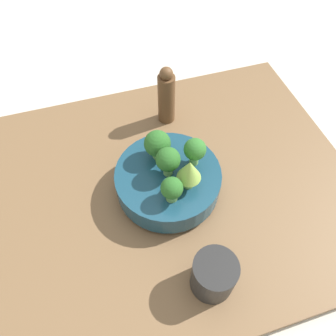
# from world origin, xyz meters

# --- Properties ---
(ground_plane) EXTENTS (6.00, 6.00, 0.00)m
(ground_plane) POSITION_xyz_m (0.00, 0.00, 0.00)
(ground_plane) COLOR beige
(table) EXTENTS (0.98, 0.74, 0.03)m
(table) POSITION_xyz_m (0.00, 0.00, 0.02)
(table) COLOR brown
(table) RESTS_ON ground_plane
(bowl) EXTENTS (0.25, 0.25, 0.07)m
(bowl) POSITION_xyz_m (0.02, -0.01, 0.08)
(bowl) COLOR navy
(bowl) RESTS_ON table
(broccoli_floret_front) EXTENTS (0.05, 0.05, 0.06)m
(broccoli_floret_front) POSITION_xyz_m (0.01, -0.08, 0.14)
(broccoli_floret_front) COLOR #609347
(broccoli_floret_front) RESTS_ON bowl
(broccoli_floret_back) EXTENTS (0.06, 0.06, 0.08)m
(broccoli_floret_back) POSITION_xyz_m (0.01, 0.04, 0.15)
(broccoli_floret_back) COLOR #6BA34C
(broccoli_floret_back) RESTS_ON bowl
(broccoli_floret_center) EXTENTS (0.05, 0.05, 0.08)m
(broccoli_floret_center) POSITION_xyz_m (0.02, -0.01, 0.16)
(broccoli_floret_center) COLOR #609347
(broccoli_floret_center) RESTS_ON bowl
(broccoli_floret_right) EXTENTS (0.05, 0.05, 0.08)m
(broccoli_floret_right) POSITION_xyz_m (0.09, -0.00, 0.15)
(broccoli_floret_right) COLOR #7AB256
(broccoli_floret_right) RESTS_ON bowl
(romanesco_piece_near) EXTENTS (0.05, 0.05, 0.09)m
(romanesco_piece_near) POSITION_xyz_m (0.05, -0.06, 0.16)
(romanesco_piece_near) COLOR #6BA34C
(romanesco_piece_near) RESTS_ON bowl
(cup) EXTENTS (0.09, 0.09, 0.09)m
(cup) POSITION_xyz_m (0.04, -0.25, 0.08)
(cup) COLOR black
(cup) RESTS_ON table
(pepper_mill) EXTENTS (0.05, 0.05, 0.18)m
(pepper_mill) POSITION_xyz_m (0.09, 0.22, 0.12)
(pepper_mill) COLOR brown
(pepper_mill) RESTS_ON table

